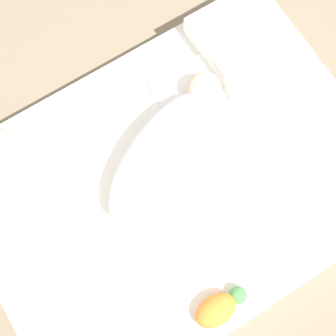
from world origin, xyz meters
name	(u,v)px	position (x,y,z in m)	size (l,w,h in m)	color
ground_plane	(176,190)	(0.00, 0.00, 0.00)	(12.00, 12.00, 0.00)	#7A6B56
bed_mattress	(176,186)	(0.00, 0.00, 0.07)	(1.36, 1.00, 0.14)	white
burp_cloth	(192,87)	(0.23, 0.26, 0.15)	(0.26, 0.18, 0.02)	white
swaddled_baby	(163,149)	(0.01, 0.10, 0.22)	(0.58, 0.39, 0.16)	white
pillow	(246,42)	(0.48, 0.29, 0.18)	(0.31, 0.35, 0.09)	white
turtle_plush	(219,308)	(-0.11, -0.41, 0.17)	(0.18, 0.09, 0.07)	orange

